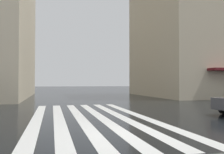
% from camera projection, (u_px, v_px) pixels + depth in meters
% --- Properties ---
extents(ground_plane, '(220.00, 220.00, 0.00)m').
position_uv_depth(ground_plane, '(130.00, 134.00, 7.78)').
color(ground_plane, black).
extents(zebra_crossing, '(13.00, 5.50, 0.01)m').
position_uv_depth(zebra_crossing, '(90.00, 117.00, 11.48)').
color(zebra_crossing, silver).
rests_on(zebra_crossing, ground_plane).
extents(haussmann_block_corner, '(15.95, 20.19, 19.39)m').
position_uv_depth(haussmann_block_corner, '(217.00, 26.00, 32.03)').
color(haussmann_block_corner, beige).
rests_on(haussmann_block_corner, ground_plane).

